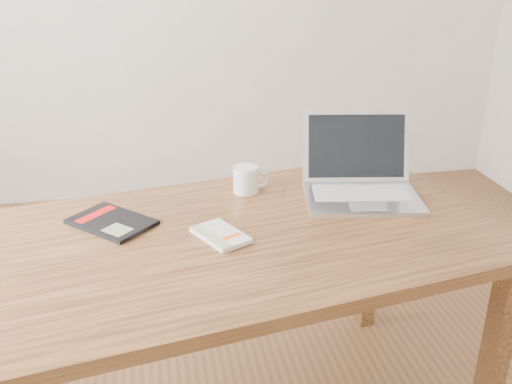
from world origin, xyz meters
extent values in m
cube|color=#4E2F17|center=(-0.10, -0.09, 0.73)|extent=(1.62, 1.09, 0.04)
cube|color=#4E2F17|center=(0.63, -0.34, 0.35)|extent=(0.07, 0.07, 0.71)
cube|color=#4E2F17|center=(-0.84, 0.15, 0.35)|extent=(0.07, 0.07, 0.71)
cube|color=#4E2F17|center=(0.51, 0.38, 0.35)|extent=(0.07, 0.07, 0.71)
cube|color=silver|center=(-0.17, -0.11, 0.76)|extent=(0.17, 0.20, 0.01)
cube|color=white|center=(-0.17, -0.11, 0.76)|extent=(0.17, 0.20, 0.01)
cube|color=#829F6F|center=(-0.20, -0.13, 0.76)|extent=(0.11, 0.17, 0.00)
cube|color=#DF450F|center=(-0.14, -0.14, 0.76)|extent=(0.06, 0.04, 0.00)
cube|color=black|center=(-0.49, 0.04, 0.76)|extent=(0.29, 0.29, 0.01)
cube|color=#B50C0C|center=(-0.54, 0.09, 0.76)|extent=(0.12, 0.12, 0.00)
cube|color=#7B8C5A|center=(-0.47, -0.03, 0.76)|extent=(0.10, 0.10, 0.00)
cube|color=silver|center=(0.32, 0.05, 0.76)|extent=(0.41, 0.32, 0.02)
cube|color=silver|center=(0.33, 0.08, 0.77)|extent=(0.34, 0.19, 0.00)
cube|color=#BCBCC1|center=(0.31, -0.03, 0.77)|extent=(0.12, 0.08, 0.00)
cube|color=silver|center=(0.35, 0.21, 0.89)|extent=(0.38, 0.14, 0.24)
cube|color=black|center=(0.35, 0.21, 0.89)|extent=(0.34, 0.12, 0.21)
cylinder|color=white|center=(-0.04, 0.20, 0.80)|extent=(0.09, 0.09, 0.09)
cylinder|color=black|center=(-0.04, 0.20, 0.84)|extent=(0.07, 0.07, 0.01)
torus|color=white|center=(0.00, 0.19, 0.80)|extent=(0.06, 0.02, 0.06)
camera|label=1|loc=(-0.35, -1.57, 1.53)|focal=40.00mm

